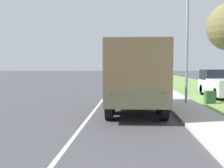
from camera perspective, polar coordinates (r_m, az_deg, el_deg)
ground_plane at (r=41.59m, az=1.11°, el=0.72°), size 180.00×180.00×0.00m
lane_centre_stripe at (r=41.59m, az=1.11°, el=0.72°), size 0.12×120.00×0.00m
sidewalk_right at (r=41.65m, az=7.30°, el=0.78°), size 1.80×120.00×0.12m
grass_strip_right at (r=42.19m, az=13.28°, el=0.68°), size 7.00×120.00×0.02m
military_truck at (r=12.94m, az=4.75°, el=1.98°), size 2.42×6.76×3.10m
car_nearest_ahead at (r=23.68m, az=3.19°, el=0.25°), size 1.83×4.37×1.59m
car_second_ahead at (r=31.63m, az=4.08°, el=1.15°), size 1.88×3.94×1.67m
car_third_ahead at (r=39.68m, az=3.37°, el=1.61°), size 1.94×4.90×1.59m
car_fourth_ahead at (r=54.99m, az=3.83°, el=2.21°), size 1.95×4.67×1.69m
pickup_truck at (r=20.42m, az=21.31°, el=-0.04°), size 2.01×5.04×1.85m
lamp_post at (r=15.71m, az=14.18°, el=9.71°), size 1.69×0.24×6.07m
utility_box at (r=16.75m, az=19.23°, el=-2.51°), size 0.55×0.45×0.70m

